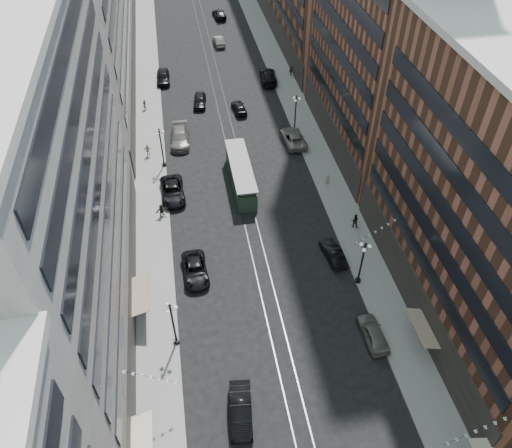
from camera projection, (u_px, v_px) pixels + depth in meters
ground at (230, 138)px, 69.22m from camera, size 220.00×220.00×0.00m
sidewalk_west at (148, 108)px, 74.94m from camera, size 4.00×180.00×0.15m
sidewalk_east at (291, 95)px, 77.71m from camera, size 4.00×180.00×0.15m
rail_west at (216, 102)px, 76.28m from camera, size 0.12×180.00×0.02m
rail_east at (225, 101)px, 76.46m from camera, size 0.12×180.00×0.02m
building_west_mid at (51, 200)px, 38.14m from camera, size 8.00×36.00×28.00m
building_east_mid at (487, 211)px, 40.21m from camera, size 8.00×30.00×24.00m
lamppost_sw_far at (173, 323)px, 43.04m from camera, size 1.03×1.14×5.52m
lamppost_sw_mid at (161, 146)px, 62.36m from camera, size 1.03×1.14×5.52m
lamppost_se_far at (362, 262)px, 48.21m from camera, size 1.03×1.14×5.52m
lamppost_se_mid at (295, 112)px, 68.25m from camera, size 1.03×1.14×5.52m
streetcar at (241, 175)px, 60.83m from camera, size 2.44×11.01×3.05m
car_2 at (195, 270)px, 50.58m from camera, size 2.65×5.37×1.47m
car_4 at (373, 333)px, 45.02m from camera, size 1.97×4.60×1.55m
car_5 at (241, 410)px, 39.69m from camera, size 2.25×5.13×1.64m
pedestrian_2 at (138, 294)px, 47.89m from camera, size 1.04×0.79×1.89m
car_7 at (173, 191)px, 59.55m from camera, size 2.88×5.95×1.63m
car_8 at (180, 137)px, 67.79m from camera, size 2.85×6.23×1.77m
car_9 at (163, 77)px, 80.45m from camera, size 2.20×5.18×1.75m
car_10 at (333, 253)px, 52.28m from camera, size 2.06×4.45×1.41m
car_11 at (293, 138)px, 67.79m from camera, size 3.01×5.97×1.62m
car_12 at (268, 76)px, 80.60m from camera, size 3.02×6.31×1.77m
car_13 at (200, 101)px, 75.16m from camera, size 2.41×4.71×1.54m
car_14 at (219, 41)px, 90.79m from camera, size 1.86×4.63×1.50m
pedestrian_5 at (161, 210)px, 56.89m from camera, size 1.48×0.93×1.54m
pedestrian_6 at (148, 150)px, 65.37m from camera, size 1.01×0.48×1.70m
pedestrian_7 at (355, 221)px, 55.46m from camera, size 0.98×0.73×1.78m
pedestrian_8 at (328, 180)px, 60.88m from camera, size 0.62×0.41×1.68m
pedestrian_9 at (291, 71)px, 81.84m from camera, size 1.10×0.73×1.58m
car_extra_0 at (219, 14)px, 100.18m from camera, size 2.66×5.53×1.55m
car_extra_1 at (239, 107)px, 73.81m from camera, size 2.16×4.40×1.44m
pedestrian_extra_0 at (145, 104)px, 74.07m from camera, size 0.78×0.82×1.51m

